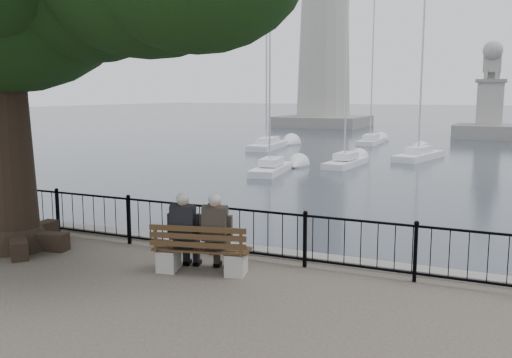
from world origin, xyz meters
The scene contains 12 objects.
harbor centered at (0.00, 3.00, -0.50)m, with size 260.00×260.00×1.20m.
railing centered at (0.00, 2.50, 0.56)m, with size 22.06×0.06×1.00m.
bench centered at (-0.57, 1.38, 0.32)m, with size 1.83×0.92×0.93m.
person_left centered at (-0.90, 1.40, 0.68)m, with size 0.53×0.79×1.47m.
person_right centered at (-0.32, 1.54, 0.68)m, with size 0.53×0.79×1.47m.
lighthouse centered at (-18.00, 62.00, 12.50)m, with size 10.48×10.48×31.92m.
lion_monument centered at (2.00, 49.93, 1.24)m, with size 6.06×6.06×8.93m.
sailboat_a centered at (-7.33, 20.40, -0.73)m, with size 1.94×4.78×8.02m.
sailboat_b centered at (-4.50, 24.80, -0.69)m, with size 1.57×4.73×9.57m.
sailboat_e centered at (-12.83, 32.62, -0.60)m, with size 2.20×5.91×14.15m.
sailboat_f centered at (-1.19, 30.09, -0.66)m, with size 2.60×5.64×11.81m.
sailboat_h centered at (-6.61, 39.85, -0.62)m, with size 1.46×4.93×12.34m.
Camera 1 is at (4.46, -7.21, 3.22)m, focal length 40.00 mm.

